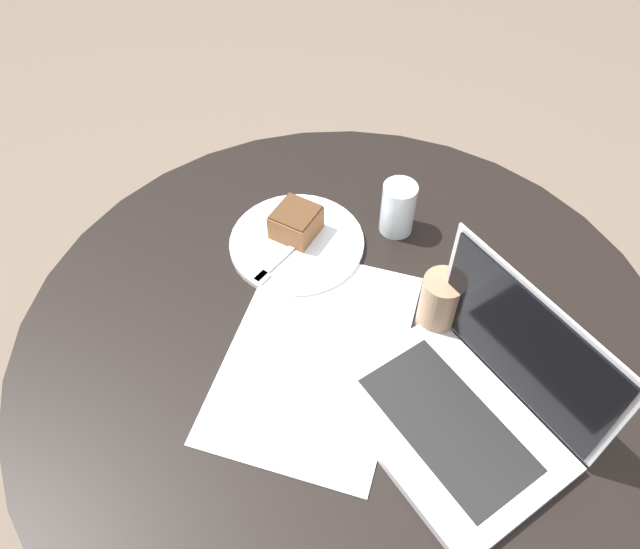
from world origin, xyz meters
TOP-DOWN VIEW (x-y plane):
  - ground_plane at (0.00, 0.00)m, footprint 12.00×12.00m
  - dining_table at (0.00, 0.00)m, footprint 1.10×1.10m
  - paper_document at (-0.06, 0.02)m, footprint 0.48×0.40m
  - plate at (0.12, 0.19)m, footprint 0.25×0.25m
  - cake_slice at (0.13, 0.21)m, footprint 0.09×0.09m
  - fork at (0.06, 0.19)m, footprint 0.17×0.03m
  - coffee_glass at (0.12, -0.10)m, footprint 0.07×0.07m
  - water_glass at (0.26, 0.07)m, footprint 0.06×0.06m
  - laptop at (-0.01, -0.22)m, footprint 0.33×0.38m

SIDE VIEW (x-z plane):
  - ground_plane at x=0.00m, z-range 0.00..0.00m
  - dining_table at x=0.00m, z-range 0.23..0.99m
  - paper_document at x=-0.06m, z-range 0.76..0.77m
  - plate at x=0.12m, z-range 0.76..0.77m
  - fork at x=0.06m, z-range 0.77..0.78m
  - cake_slice at x=0.13m, z-range 0.77..0.83m
  - laptop at x=-0.01m, z-range 0.69..0.92m
  - water_glass at x=0.26m, z-range 0.76..0.87m
  - coffee_glass at x=0.12m, z-range 0.76..0.87m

